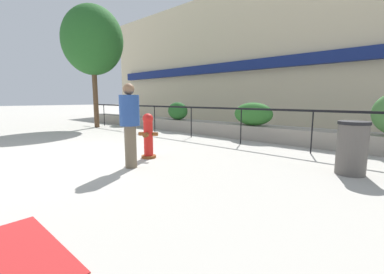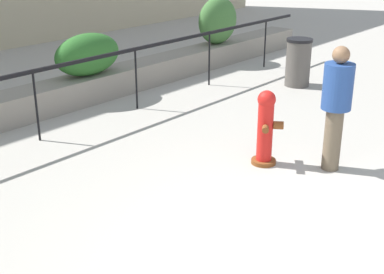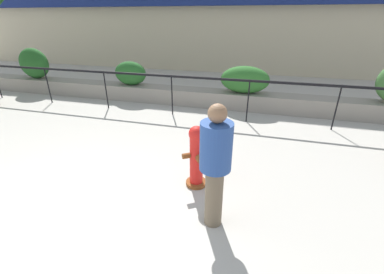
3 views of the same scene
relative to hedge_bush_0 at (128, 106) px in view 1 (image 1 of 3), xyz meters
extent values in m
plane|color=#B2ADA3|center=(5.79, -6.00, -1.05)|extent=(120.00, 120.00, 0.00)
cube|color=beige|center=(5.79, 6.00, 2.95)|extent=(30.00, 1.00, 8.00)
cube|color=navy|center=(5.79, 5.32, 2.31)|extent=(27.00, 0.36, 0.56)
cube|color=gray|center=(5.79, 0.00, -0.80)|extent=(18.00, 0.70, 0.50)
cube|color=black|center=(5.79, -1.10, 0.07)|extent=(15.00, 0.05, 0.06)
cylinder|color=black|center=(-0.64, -1.10, -0.47)|extent=(0.04, 0.04, 1.15)
cylinder|color=black|center=(1.51, -1.10, -0.47)|extent=(0.04, 0.04, 1.15)
cylinder|color=black|center=(3.65, -1.10, -0.47)|extent=(0.04, 0.04, 1.15)
cylinder|color=black|center=(5.79, -1.10, -0.47)|extent=(0.04, 0.04, 1.15)
cylinder|color=black|center=(7.93, -1.10, -0.47)|extent=(0.04, 0.04, 1.15)
cylinder|color=black|center=(10.08, -1.10, -0.47)|extent=(0.04, 0.04, 1.15)
ellipsoid|color=#235B23|center=(0.00, 0.00, 0.00)|extent=(1.20, 0.66, 1.09)
ellipsoid|color=#235B23|center=(3.93, 0.00, -0.16)|extent=(1.11, 0.58, 0.78)
ellipsoid|color=#2D6B28|center=(7.73, 0.00, -0.15)|extent=(1.46, 0.70, 0.80)
cylinder|color=brown|center=(7.35, -4.30, -1.02)|extent=(0.49, 0.49, 0.06)
cylinder|color=red|center=(7.35, -4.30, -0.56)|extent=(0.30, 0.30, 0.85)
sphere|color=red|center=(7.35, -4.30, -0.09)|extent=(0.25, 0.25, 0.25)
cylinder|color=brown|center=(7.45, -4.45, -0.46)|extent=(0.17, 0.18, 0.11)
cylinder|color=brown|center=(7.20, -4.40, -0.46)|extent=(0.15, 0.14, 0.09)
cylinder|color=brown|center=(7.49, -4.20, -0.46)|extent=(0.15, 0.14, 0.09)
cylinder|color=brown|center=(-0.08, -1.82, 0.41)|extent=(0.24, 0.24, 2.91)
ellipsoid|color=#235B23|center=(-0.08, -1.82, 3.19)|extent=(3.13, 2.81, 3.28)
cylinder|color=brown|center=(7.80, -5.11, -0.61)|extent=(0.34, 0.34, 0.88)
cylinder|color=#26478C|center=(7.80, -5.11, 0.14)|extent=(0.56, 0.56, 0.62)
sphere|color=#8C6647|center=(7.80, -5.11, 0.57)|extent=(0.23, 0.23, 0.23)
cylinder|color=#56514C|center=(11.27, -2.56, -0.57)|extent=(0.52, 0.52, 0.95)
cylinder|color=black|center=(11.27, -2.56, -0.07)|extent=(0.55, 0.55, 0.06)
camera|label=1|loc=(12.26, -8.08, 0.37)|focal=24.00mm
camera|label=2|loc=(1.36, -8.07, 2.07)|focal=50.00mm
camera|label=3|loc=(8.25, -7.84, 1.57)|focal=24.00mm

